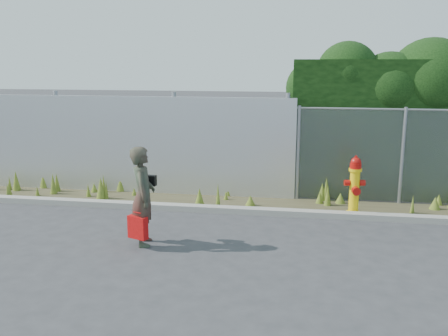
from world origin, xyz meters
The scene contains 8 objects.
ground centered at (0.00, 0.00, 0.00)m, with size 80.00×80.00×0.00m, color #343436.
curb centered at (0.00, 1.80, 0.06)m, with size 16.00×0.22×0.12m, color gray.
weed_strip centered at (-0.01, 2.54, 0.14)m, with size 16.00×1.33×0.54m.
corrugated_fence centered at (-3.25, 3.01, 1.10)m, with size 8.50×0.21×2.30m.
fire_hydrant centered at (2.17, 2.05, 0.58)m, with size 0.40×0.36×1.19m.
woman centered at (-1.39, -0.12, 0.82)m, with size 0.60×0.39×1.64m, color #0D573A.
red_tote_bag centered at (-1.43, -0.32, 0.35)m, with size 0.34×0.12×0.44m.
black_shoulder_bag centered at (-1.36, 0.14, 1.02)m, with size 0.23×0.10×0.18m.
Camera 1 is at (1.17, -7.63, 3.00)m, focal length 40.00 mm.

